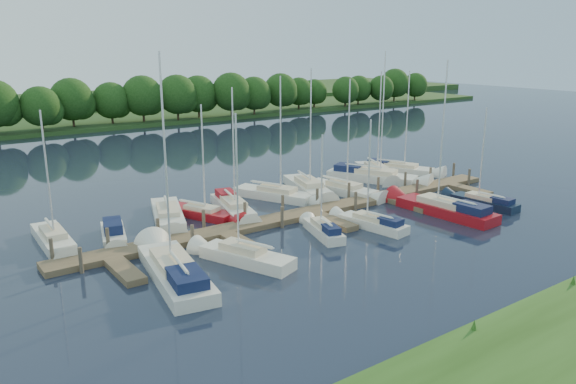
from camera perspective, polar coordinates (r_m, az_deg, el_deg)
ground at (r=38.57m, az=9.58°, el=-5.18°), size 260.00×260.00×0.00m
dock at (r=43.66m, az=2.82°, el=-2.31°), size 40.00×6.00×0.40m
mooring_pilings at (r=44.39m, az=1.93°, el=-1.46°), size 38.24×2.84×2.00m
far_shore at (r=104.43m, az=-21.02°, el=6.91°), size 180.00×30.00×0.60m
distant_hill at (r=128.60m, az=-23.96°, el=8.14°), size 220.00×40.00×1.40m
treeline at (r=92.43m, az=-18.48°, el=8.56°), size 144.78×9.35×8.15m
sailboat_n_0 at (r=40.83m, az=-22.67°, el=-4.61°), size 1.92×7.31×9.45m
motorboat at (r=40.55m, az=-17.30°, el=-4.16°), size 2.66×5.36×1.56m
sailboat_n_2 at (r=43.86m, az=-12.07°, el=-2.46°), size 4.43×8.84×11.12m
sailboat_n_3 at (r=43.99m, az=-8.62°, el=-2.24°), size 4.03×7.00×9.08m
sailboat_n_4 at (r=44.97m, az=-5.57°, el=-1.67°), size 3.44×8.11×10.32m
sailboat_n_5 at (r=48.56m, az=-1.00°, el=-0.41°), size 4.98×8.35×10.91m
sailboat_n_6 at (r=50.75m, az=2.13°, el=0.27°), size 4.24×9.01×11.48m
sailboat_n_7 at (r=50.44m, az=5.79°, el=0.10°), size 3.17×8.37×10.56m
sailboat_n_8 at (r=55.47m, az=8.85°, el=1.43°), size 6.27×9.79×12.88m
sailboat_n_9 at (r=57.45m, az=8.95°, el=1.84°), size 4.85×8.33×10.98m
sailboat_n_10 at (r=59.88m, az=11.39°, el=2.28°), size 5.01×8.38×10.79m
sailboat_s_0 at (r=33.38m, az=-11.54°, el=-7.93°), size 3.92×10.54×13.18m
sailboat_s_1 at (r=34.93m, az=-4.63°, el=-6.69°), size 3.92×7.27×9.65m
sailboat_s_2 at (r=39.63m, az=3.56°, el=-3.95°), size 2.65×5.66×7.45m
sailboat_s_3 at (r=41.53m, az=8.44°, el=-3.20°), size 2.38×6.45×8.29m
sailboat_s_4 at (r=45.99m, az=15.41°, el=-1.76°), size 2.78×9.75×12.39m
sailboat_s_5 at (r=49.24m, az=19.13°, el=-1.00°), size 2.01×6.59×8.44m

